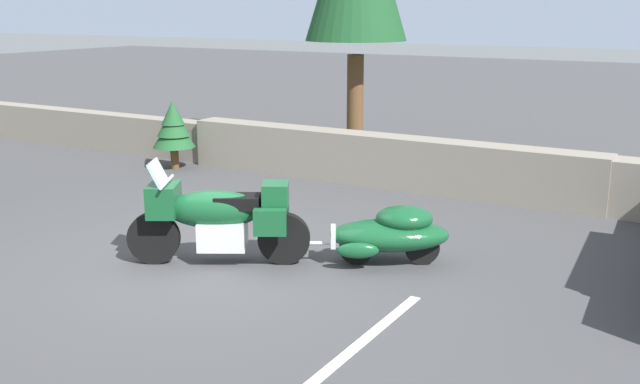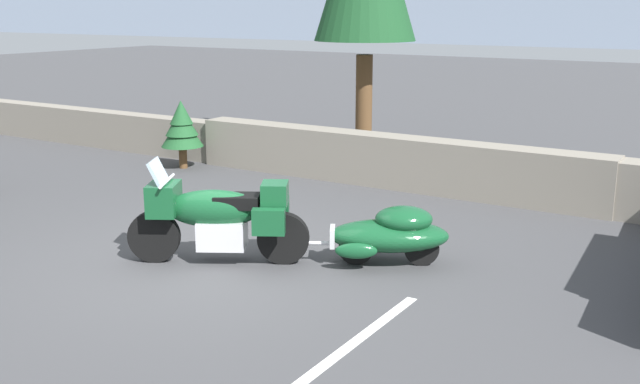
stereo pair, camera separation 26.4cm
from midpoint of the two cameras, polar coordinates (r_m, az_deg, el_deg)
ground_plane at (r=9.62m, az=-9.37°, el=-5.47°), size 80.00×80.00×0.00m
stone_guard_wall at (r=13.34m, az=6.55°, el=2.10°), size 24.00×0.62×0.93m
touring_motorcycle at (r=9.45m, az=-8.63°, el=-1.83°), size 2.08×1.41×1.33m
car_shaped_trailer at (r=9.41m, az=4.61°, el=-3.13°), size 2.09×1.40×0.76m
pine_sapling_near at (r=15.16m, az=-11.65°, el=4.91°), size 0.84×0.84×1.37m
parking_stripe_marker at (r=7.03m, az=0.34°, el=-12.79°), size 0.12×3.60×0.01m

